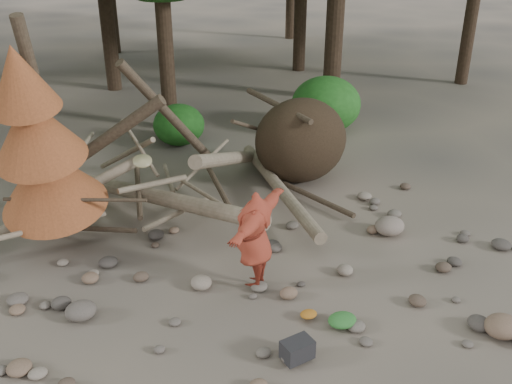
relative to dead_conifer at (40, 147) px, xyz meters
name	(u,v)px	position (x,y,z in m)	size (l,w,h in m)	color
ground	(292,308)	(3.12, -3.37, -2.11)	(120.00, 120.00, 0.00)	#514C44
deadfall_pile	(280,147)	(5.13, 0.87, -1.16)	(8.55, 5.24, 3.30)	#332619
dead_conifer	(40,147)	(0.00, 0.00, 0.00)	(2.06, 2.16, 4.35)	#4C3F30
bush_mid	(179,125)	(3.92, 4.43, -1.55)	(1.40, 1.40, 1.12)	#1F5E1B
bush_right	(326,104)	(8.12, 3.63, -1.31)	(2.00, 2.00, 1.60)	#287022
frisbee_thrower	(254,239)	(2.82, -2.59, -1.17)	(2.77, 1.84, 2.49)	maroon
backpack	(297,353)	(2.59, -4.47, -1.97)	(0.43, 0.29, 0.29)	black
cloth_green	(342,323)	(3.57, -4.12, -2.03)	(0.45, 0.38, 0.17)	#2C6E2C
cloth_orange	(308,317)	(3.21, -3.74, -2.06)	(0.27, 0.22, 0.10)	#A3631C
boulder_front_right	(502,326)	(5.61, -5.32, -1.95)	(0.55, 0.49, 0.33)	brown
boulder_mid_right	(390,226)	(6.01, -2.13, -1.93)	(0.60, 0.54, 0.36)	gray
boulder_mid_left	(81,311)	(0.03, -2.17, -1.97)	(0.48, 0.44, 0.29)	#5C554D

